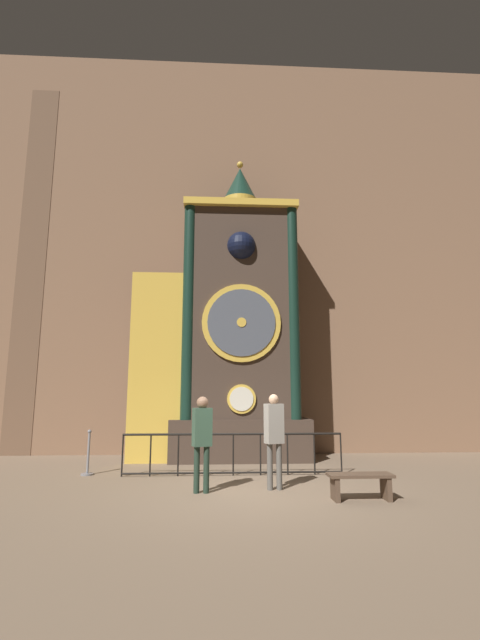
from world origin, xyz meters
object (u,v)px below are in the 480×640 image
visitor_near (202,434)px  stanchion_post (88,460)px  clock_tower (225,331)px  visitor_far (274,432)px  visitor_bench (360,482)px

visitor_near → stanchion_post: 3.35m
clock_tower → stanchion_post: clock_tower is taller
visitor_far → visitor_bench: (1.38, -0.88, -0.77)m
visitor_far → visitor_bench: size_ratio=1.61×
visitor_far → visitor_bench: bearing=-52.2°
visitor_near → visitor_far: 1.41m
clock_tower → visitor_bench: (2.28, -4.67, -3.31)m
clock_tower → visitor_bench: 6.16m
clock_tower → visitor_near: clock_tower is taller
clock_tower → visitor_near: bearing=-97.1°
visitor_near → stanchion_post: (-2.64, 1.93, -0.74)m
visitor_far → visitor_bench: visitor_far is taller
visitor_bench → visitor_near: bearing=166.1°
clock_tower → visitor_far: 4.65m
stanchion_post → visitor_bench: (5.41, -2.61, -0.02)m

